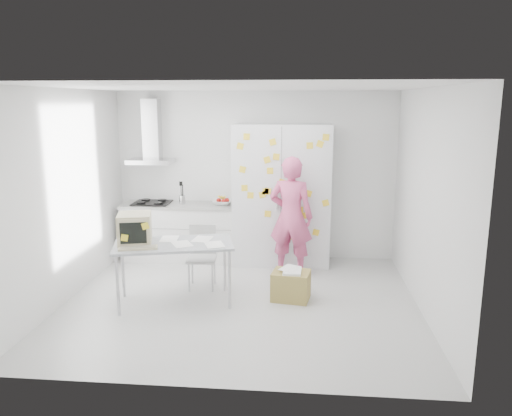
# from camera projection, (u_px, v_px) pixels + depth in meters

# --- Properties ---
(floor) EXTENTS (4.50, 4.00, 0.02)m
(floor) POSITION_uv_depth(u_px,v_px,m) (241.00, 302.00, 6.45)
(floor) COLOR silver
(floor) RESTS_ON ground
(walls) EXTENTS (4.52, 4.01, 2.70)m
(walls) POSITION_uv_depth(u_px,v_px,m) (246.00, 189.00, 6.86)
(walls) COLOR white
(walls) RESTS_ON ground
(ceiling) EXTENTS (4.50, 4.00, 0.02)m
(ceiling) POSITION_uv_depth(u_px,v_px,m) (239.00, 87.00, 5.88)
(ceiling) COLOR white
(ceiling) RESTS_ON walls
(counter_run) EXTENTS (1.84, 0.63, 1.28)m
(counter_run) POSITION_uv_depth(u_px,v_px,m) (180.00, 231.00, 8.11)
(counter_run) COLOR white
(counter_run) RESTS_ON ground
(range_hood) EXTENTS (0.70, 0.48, 1.01)m
(range_hood) POSITION_uv_depth(u_px,v_px,m) (152.00, 138.00, 7.97)
(range_hood) COLOR silver
(range_hood) RESTS_ON walls
(tall_cabinet) EXTENTS (1.50, 0.68, 2.20)m
(tall_cabinet) POSITION_uv_depth(u_px,v_px,m) (282.00, 195.00, 7.81)
(tall_cabinet) COLOR silver
(tall_cabinet) RESTS_ON ground
(person) EXTENTS (0.72, 0.55, 1.78)m
(person) POSITION_uv_depth(u_px,v_px,m) (291.00, 217.00, 7.28)
(person) COLOR #D95486
(person) RESTS_ON ground
(desk) EXTENTS (1.60, 1.07, 1.17)m
(desk) POSITION_uv_depth(u_px,v_px,m) (149.00, 236.00, 6.24)
(desk) COLOR #A4A9AF
(desk) RESTS_ON ground
(chair) EXTENTS (0.42, 0.42, 0.86)m
(chair) POSITION_uv_depth(u_px,v_px,m) (202.00, 252.00, 6.90)
(chair) COLOR beige
(chair) RESTS_ON ground
(cardboard_box) EXTENTS (0.53, 0.45, 0.41)m
(cardboard_box) POSITION_uv_depth(u_px,v_px,m) (291.00, 285.00, 6.49)
(cardboard_box) COLOR #A69348
(cardboard_box) RESTS_ON ground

